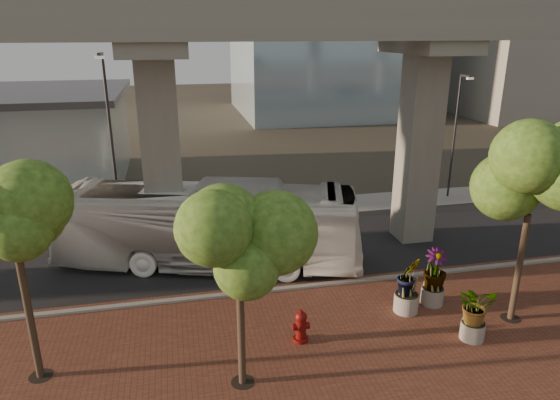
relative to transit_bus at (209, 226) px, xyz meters
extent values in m
plane|color=#383329|center=(4.20, -1.04, -1.85)|extent=(160.00, 160.00, 0.00)
cube|color=brown|center=(4.20, -9.04, -1.82)|extent=(70.00, 13.00, 0.06)
cube|color=black|center=(4.20, 0.96, -1.83)|extent=(90.00, 8.00, 0.04)
cube|color=gray|center=(4.20, -3.04, -1.77)|extent=(70.00, 0.25, 0.16)
cube|color=gray|center=(4.20, 6.46, -1.82)|extent=(90.00, 3.00, 0.06)
cube|color=gray|center=(4.20, -0.64, 8.65)|extent=(72.00, 2.40, 1.80)
cube|color=gray|center=(4.20, 2.56, 8.65)|extent=(72.00, 2.40, 1.80)
cube|color=#9B978C|center=(42.20, 34.96, 10.15)|extent=(18.00, 16.00, 24.00)
imported|color=white|center=(0.00, 0.00, 0.00)|extent=(13.65, 6.76, 3.71)
cylinder|color=#660C0B|center=(2.50, -6.54, -1.74)|extent=(0.52, 0.52, 0.12)
cylinder|color=#660C0B|center=(2.50, -6.54, -1.31)|extent=(0.35, 0.35, 0.84)
sphere|color=#660C0B|center=(2.50, -6.54, -0.89)|extent=(0.41, 0.41, 0.41)
cylinder|color=#660C0B|center=(2.50, -6.54, -0.70)|extent=(0.12, 0.12, 0.15)
cylinder|color=#660C0B|center=(2.50, -6.54, -1.24)|extent=(0.58, 0.23, 0.23)
cylinder|color=#A6A096|center=(8.20, -7.66, -1.48)|extent=(0.80, 0.80, 0.63)
imported|color=#2F5015|center=(8.20, -7.66, -0.50)|extent=(1.79, 1.79, 1.34)
cylinder|color=#A29A92|center=(8.01, -5.26, -1.46)|extent=(0.86, 0.86, 0.67)
imported|color=#2F5015|center=(8.01, -5.26, -0.35)|extent=(2.09, 2.09, 1.57)
cylinder|color=gray|center=(6.79, -5.55, -1.44)|extent=(0.90, 0.90, 0.70)
imported|color=#2F5015|center=(6.79, -5.55, -0.34)|extent=(2.01, 2.01, 1.51)
cylinder|color=#4E3B2C|center=(-5.68, -6.64, 0.15)|extent=(0.22, 0.22, 3.89)
cylinder|color=black|center=(-5.68, -6.64, -1.79)|extent=(0.70, 0.70, 0.01)
cylinder|color=#4E3B2C|center=(0.28, -8.22, -0.11)|extent=(0.22, 0.22, 3.37)
cylinder|color=black|center=(0.28, -8.22, -1.79)|extent=(0.70, 0.70, 0.01)
cylinder|color=#4E3B2C|center=(10.30, -6.84, 0.23)|extent=(0.22, 0.22, 4.05)
cylinder|color=black|center=(10.30, -6.84, -1.79)|extent=(0.70, 0.70, 0.01)
cylinder|color=#323237|center=(-4.34, 5.74, 2.62)|extent=(0.16, 0.16, 8.87)
cube|color=#323237|center=(-4.34, 5.19, 7.05)|extent=(0.17, 1.11, 0.17)
cube|color=silver|center=(-4.34, 4.63, 6.94)|extent=(0.44, 0.22, 0.13)
cylinder|color=#2B2B2F|center=(15.42, 6.45, 1.91)|extent=(0.13, 0.13, 7.44)
cube|color=#2B2B2F|center=(15.42, 5.98, 5.62)|extent=(0.14, 0.93, 0.14)
cube|color=silver|center=(15.42, 5.52, 5.53)|extent=(0.37, 0.19, 0.11)
camera|label=1|loc=(-1.24, -20.47, 8.17)|focal=32.00mm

